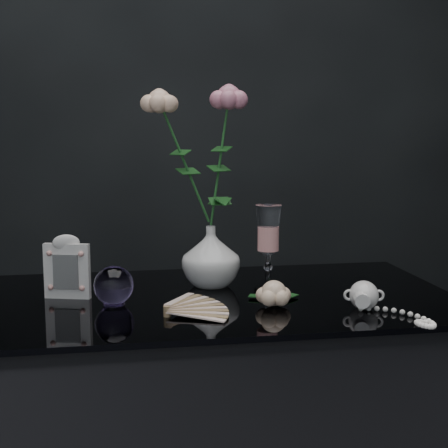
{
  "coord_description": "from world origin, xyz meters",
  "views": [
    {
      "loc": [
        -0.22,
        -1.3,
        1.13
      ],
      "look_at": [
        0.01,
        0.07,
        0.92
      ],
      "focal_mm": 50.0,
      "sensor_mm": 36.0,
      "label": 1
    }
  ],
  "objects": [
    {
      "name": "paperweight",
      "position": [
        -0.23,
        0.01,
        0.8
      ],
      "size": [
        0.1,
        0.1,
        0.08
      ],
      "primitive_type": null,
      "rotation": [
        0.0,
        0.0,
        -0.15
      ],
      "color": "#9075BE",
      "rests_on": "table"
    },
    {
      "name": "picture_frame",
      "position": [
        -0.34,
        0.09,
        0.83
      ],
      "size": [
        0.12,
        0.11,
        0.14
      ],
      "primitive_type": null,
      "rotation": [
        0.0,
        0.0,
        -0.27
      ],
      "color": "silver",
      "rests_on": "table"
    },
    {
      "name": "roses",
      "position": [
        -0.03,
        0.15,
        1.09
      ],
      "size": [
        0.24,
        0.11,
        0.38
      ],
      "color": "#FFC09D",
      "rests_on": "vase"
    },
    {
      "name": "wine_glass",
      "position": [
        0.12,
        0.08,
        0.86
      ],
      "size": [
        0.07,
        0.07,
        0.2
      ],
      "primitive_type": null,
      "rotation": [
        0.0,
        0.0,
        -0.21
      ],
      "color": "white",
      "rests_on": "table"
    },
    {
      "name": "pearl_jar",
      "position": [
        0.28,
        -0.1,
        0.79
      ],
      "size": [
        0.25,
        0.26,
        0.06
      ],
      "primitive_type": null,
      "rotation": [
        0.0,
        0.0,
        -0.22
      ],
      "color": "white",
      "rests_on": "table"
    },
    {
      "name": "paper_fan",
      "position": [
        -0.13,
        -0.09,
        0.77
      ],
      "size": [
        0.26,
        0.21,
        0.03
      ],
      "primitive_type": null,
      "rotation": [
        0.0,
        0.0,
        -0.08
      ],
      "color": "#FCE6CA",
      "rests_on": "table"
    },
    {
      "name": "loose_rose",
      "position": [
        0.1,
        -0.06,
        0.79
      ],
      "size": [
        0.16,
        0.19,
        0.06
      ],
      "primitive_type": null,
      "rotation": [
        0.0,
        0.0,
        0.21
      ],
      "color": "#FFC9A4",
      "rests_on": "table"
    },
    {
      "name": "vase",
      "position": [
        -0.01,
        0.14,
        0.83
      ],
      "size": [
        0.17,
        0.17,
        0.14
      ],
      "primitive_type": "imported",
      "rotation": [
        0.0,
        0.0,
        0.22
      ],
      "color": "silver",
      "rests_on": "table"
    }
  ]
}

